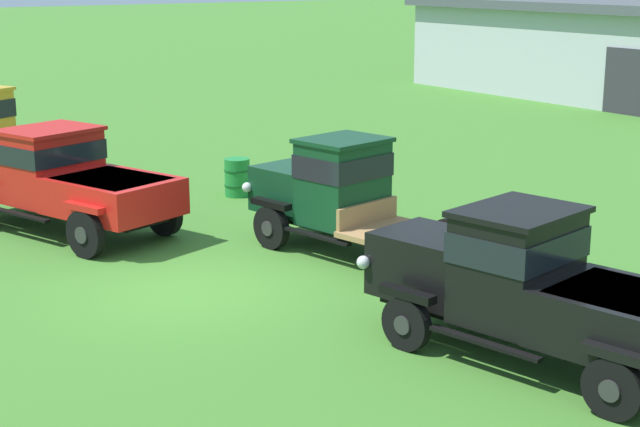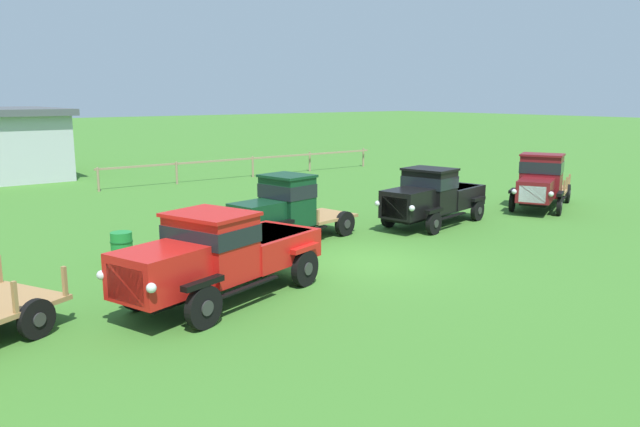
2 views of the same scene
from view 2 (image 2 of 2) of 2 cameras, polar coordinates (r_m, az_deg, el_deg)
The scene contains 7 objects.
ground_plane at distance 17.74m, azimuth 4.32°, elevation -4.52°, with size 240.00×240.00×0.00m, color #3D7528.
paddock_fence at distance 36.13m, azimuth -6.37°, elevation 4.74°, with size 17.77×0.60×1.20m.
vintage_truck_second_in_line at distance 14.48m, azimuth -9.19°, elevation -3.59°, with size 5.77×3.51×2.10m.
vintage_truck_midrow_center at distance 19.87m, azimuth -3.38°, elevation 0.51°, with size 4.92×2.55×2.18m.
vintage_truck_far_side at distance 23.00m, azimuth 10.23°, elevation 1.61°, with size 5.24×2.83×2.10m.
vintage_truck_back_of_row at distance 27.15m, azimuth 19.48°, elevation 2.76°, with size 5.49×3.82×2.30m.
oil_drum_beside_row at distance 18.43m, azimuth -17.67°, elevation -2.99°, with size 0.63×0.63×0.89m.
Camera 2 is at (-11.36, -12.80, 4.68)m, focal length 35.00 mm.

